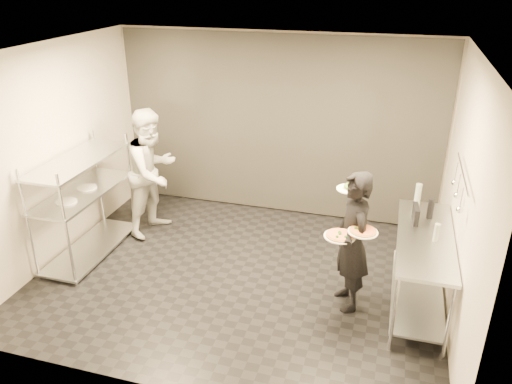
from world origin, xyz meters
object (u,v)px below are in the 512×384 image
(chef, at_px, (153,172))
(bottle_green, at_px, (418,194))
(bottle_clear, at_px, (437,233))
(waiter, at_px, (352,242))
(pizza_plate_near, at_px, (340,235))
(bottle_dark, at_px, (431,209))
(pos_monitor, at_px, (416,214))
(salad_plate, at_px, (349,188))
(pass_rack, at_px, (84,201))
(pizza_plate_far, at_px, (363,231))
(prep_counter, at_px, (422,259))

(chef, height_order, bottle_green, chef)
(chef, distance_m, bottle_clear, 3.93)
(waiter, distance_m, pizza_plate_near, 0.32)
(chef, relative_size, bottle_dark, 7.41)
(pos_monitor, xyz_separation_m, bottle_green, (0.02, 0.48, 0.04))
(pizza_plate_near, height_order, salad_plate, salad_plate)
(bottle_green, height_order, bottle_clear, bottle_green)
(pass_rack, xyz_separation_m, pizza_plate_near, (3.43, -0.43, 0.25))
(salad_plate, bearing_deg, bottle_dark, 23.23)
(bottle_dark, bearing_deg, pass_rack, -174.07)
(pizza_plate_far, relative_size, salad_plate, 1.11)
(pizza_plate_far, bearing_deg, bottle_clear, 21.36)
(pizza_plate_near, bearing_deg, bottle_clear, 19.31)
(pizza_plate_far, distance_m, bottle_green, 1.31)
(pass_rack, distance_m, salad_plate, 3.51)
(prep_counter, distance_m, bottle_green, 0.91)
(prep_counter, bearing_deg, salad_plate, 176.30)
(pizza_plate_near, bearing_deg, bottle_green, 57.02)
(salad_plate, bearing_deg, pos_monitor, 18.90)
(prep_counter, height_order, bottle_green, bottle_green)
(chef, height_order, pos_monitor, chef)
(salad_plate, distance_m, bottle_dark, 1.05)
(salad_plate, bearing_deg, pizza_plate_far, -64.31)
(bottle_green, relative_size, bottle_clear, 1.32)
(waiter, relative_size, chef, 0.89)
(bottle_green, height_order, bottle_dark, bottle_green)
(prep_counter, relative_size, pizza_plate_near, 5.33)
(prep_counter, distance_m, pizza_plate_far, 0.89)
(salad_plate, bearing_deg, bottle_green, 43.61)
(pos_monitor, xyz_separation_m, bottle_dark, (0.16, 0.14, 0.03))
(salad_plate, xyz_separation_m, bottle_green, (0.78, 0.74, -0.31))
(waiter, height_order, salad_plate, waiter)
(prep_counter, relative_size, bottle_green, 6.64)
(salad_plate, distance_m, pos_monitor, 0.87)
(chef, height_order, pizza_plate_near, chef)
(waiter, bearing_deg, pizza_plate_far, 8.25)
(pizza_plate_far, bearing_deg, waiter, 122.99)
(prep_counter, bearing_deg, pass_rack, -179.97)
(pizza_plate_near, distance_m, salad_plate, 0.60)
(prep_counter, bearing_deg, bottle_clear, -43.39)
(chef, xyz_separation_m, pizza_plate_far, (3.07, -1.22, 0.15))
(waiter, xyz_separation_m, bottle_dark, (0.82, 0.66, 0.22))
(waiter, bearing_deg, bottle_green, 121.04)
(pass_rack, relative_size, bottle_clear, 7.80)
(bottle_clear, relative_size, bottle_dark, 0.82)
(chef, relative_size, pizza_plate_far, 5.80)
(prep_counter, height_order, bottle_clear, bottle_clear)
(chef, xyz_separation_m, salad_plate, (2.85, -0.78, 0.44))
(pos_monitor, distance_m, bottle_green, 0.49)
(chef, bearing_deg, salad_plate, -91.41)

